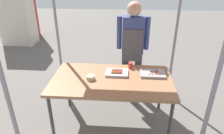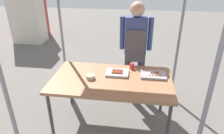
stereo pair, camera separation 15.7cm
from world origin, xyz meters
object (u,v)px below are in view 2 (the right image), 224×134
object	(u,v)px
tray_meat_skewers	(153,75)
condiment_bowl	(91,77)
neighbor_stall_right	(29,4)
tray_grilled_sausages	(117,73)
vendor_woman	(136,44)
stall_table	(111,82)
neighbor_stall_left	(26,9)
drink_cup_near_edge	(132,66)

from	to	relation	value
tray_meat_skewers	condiment_bowl	size ratio (longest dim) A/B	2.93
condiment_bowl	neighbor_stall_right	bearing A→B (deg)	126.36
tray_grilled_sausages	vendor_woman	world-z (taller)	vendor_woman
stall_table	tray_meat_skewers	distance (m)	0.58
neighbor_stall_left	neighbor_stall_right	xyz separation A→B (m)	(-0.19, 0.59, 0.05)
neighbor_stall_left	neighbor_stall_right	world-z (taller)	neighbor_stall_right
stall_table	drink_cup_near_edge	xyz separation A→B (m)	(0.25, 0.34, 0.09)
condiment_bowl	drink_cup_near_edge	bearing A→B (deg)	35.12
condiment_bowl	tray_meat_skewers	bearing A→B (deg)	12.55
tray_meat_skewers	drink_cup_near_edge	xyz separation A→B (m)	(-0.30, 0.19, 0.03)
condiment_bowl	vendor_woman	distance (m)	1.01
condiment_bowl	vendor_woman	xyz separation A→B (m)	(0.56, 0.82, 0.19)
neighbor_stall_left	tray_grilled_sausages	bearing A→B (deg)	-46.12
tray_meat_skewers	neighbor_stall_right	bearing A→B (deg)	134.82
stall_table	neighbor_stall_left	bearing A→B (deg)	132.02
tray_meat_skewers	vendor_woman	distance (m)	0.72
vendor_woman	drink_cup_near_edge	bearing A→B (deg)	86.15
tray_grilled_sausages	drink_cup_near_edge	bearing A→B (deg)	45.41
neighbor_stall_left	tray_meat_skewers	bearing A→B (deg)	-41.76
neighbor_stall_left	condiment_bowl	bearing A→B (deg)	-50.99
tray_meat_skewers	vendor_woman	bearing A→B (deg)	113.21
condiment_bowl	neighbor_stall_left	world-z (taller)	neighbor_stall_left
tray_grilled_sausages	tray_meat_skewers	bearing A→B (deg)	0.93
vendor_woman	neighbor_stall_right	xyz separation A→B (m)	(-3.46, 3.12, 0.06)
tray_grilled_sausages	vendor_woman	xyz separation A→B (m)	(0.22, 0.64, 0.20)
tray_grilled_sausages	tray_meat_skewers	world-z (taller)	tray_grilled_sausages
tray_grilled_sausages	condiment_bowl	size ratio (longest dim) A/B	2.65
stall_table	drink_cup_near_edge	bearing A→B (deg)	53.52
tray_grilled_sausages	neighbor_stall_right	world-z (taller)	neighbor_stall_right
drink_cup_near_edge	neighbor_stall_left	world-z (taller)	neighbor_stall_left
vendor_woman	tray_meat_skewers	bearing A→B (deg)	113.21
condiment_bowl	drink_cup_near_edge	xyz separation A→B (m)	(0.53, 0.37, 0.02)
vendor_woman	tray_grilled_sausages	bearing A→B (deg)	70.77
tray_grilled_sausages	stall_table	bearing A→B (deg)	-112.30
vendor_woman	stall_table	bearing A→B (deg)	70.19
stall_table	neighbor_stall_right	xyz separation A→B (m)	(-3.18, 3.91, 0.33)
drink_cup_near_edge	neighbor_stall_right	world-z (taller)	neighbor_stall_right
stall_table	tray_meat_skewers	size ratio (longest dim) A/B	4.66
drink_cup_near_edge	neighbor_stall_right	size ratio (longest dim) A/B	0.04
condiment_bowl	neighbor_stall_right	xyz separation A→B (m)	(-2.90, 3.94, 0.25)
neighbor_stall_left	vendor_woman	bearing A→B (deg)	-37.74
stall_table	tray_grilled_sausages	bearing A→B (deg)	67.70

